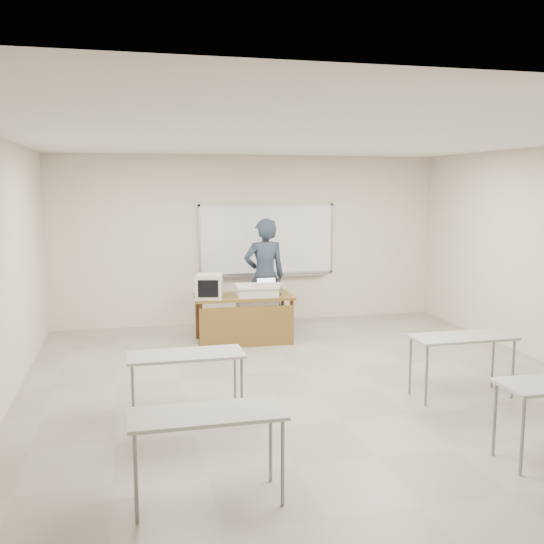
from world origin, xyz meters
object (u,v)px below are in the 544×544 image
object	(u,v)px
whiteboard	(267,240)
mouse	(277,292)
instructor_desk	(245,308)
podium	(257,313)
keyboard	(268,285)
laptop	(268,290)
crt_monitor	(210,286)
presenter	(265,276)

from	to	relation	value
whiteboard	mouse	xyz separation A→B (m)	(-0.15, -1.32, -0.71)
instructor_desk	podium	world-z (taller)	podium
keyboard	whiteboard	bearing A→B (deg)	66.54
mouse	keyboard	xyz separation A→B (m)	(-0.20, -0.27, 0.17)
whiteboard	laptop	distance (m)	1.51
laptop	keyboard	bearing A→B (deg)	-99.51
instructor_desk	laptop	xyz separation A→B (m)	(0.40, 0.16, 0.25)
crt_monitor	presenter	bearing A→B (deg)	44.33
whiteboard	keyboard	bearing A→B (deg)	-102.43
whiteboard	podium	xyz separation A→B (m)	(-0.50, -1.47, -1.02)
podium	crt_monitor	bearing A→B (deg)	-174.66
presenter	instructor_desk	bearing A→B (deg)	50.73
crt_monitor	keyboard	size ratio (longest dim) A/B	0.95
podium	crt_monitor	size ratio (longest dim) A/B	2.05
whiteboard	podium	distance (m)	1.85
podium	crt_monitor	world-z (taller)	crt_monitor
whiteboard	crt_monitor	world-z (taller)	whiteboard
instructor_desk	podium	xyz separation A→B (m)	(0.20, 0.01, -0.09)
instructor_desk	mouse	xyz separation A→B (m)	(0.55, 0.16, 0.21)
whiteboard	keyboard	world-z (taller)	whiteboard
podium	laptop	bearing A→B (deg)	39.21
mouse	keyboard	bearing A→B (deg)	-149.84
instructor_desk	mouse	world-z (taller)	mouse
crt_monitor	laptop	world-z (taller)	crt_monitor
podium	keyboard	bearing A→B (deg)	-35.20
keyboard	presenter	bearing A→B (deg)	70.64
whiteboard	keyboard	xyz separation A→B (m)	(-0.35, -1.59, -0.54)
crt_monitor	keyboard	xyz separation A→B (m)	(0.90, -0.10, 0.00)
laptop	presenter	bearing A→B (deg)	84.30
laptop	instructor_desk	bearing A→B (deg)	-157.47
crt_monitor	mouse	size ratio (longest dim) A/B	4.42
laptop	mouse	size ratio (longest dim) A/B	3.43
whiteboard	keyboard	distance (m)	1.71
laptop	presenter	xyz separation A→B (m)	(0.06, 0.46, 0.15)
instructor_desk	crt_monitor	bearing A→B (deg)	-176.76
whiteboard	crt_monitor	distance (m)	2.02
podium	mouse	distance (m)	0.49
crt_monitor	keyboard	distance (m)	0.91
keyboard	presenter	world-z (taller)	presenter
instructor_desk	mouse	bearing A→B (deg)	18.36
crt_monitor	instructor_desk	bearing A→B (deg)	13.80
instructor_desk	mouse	distance (m)	0.61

